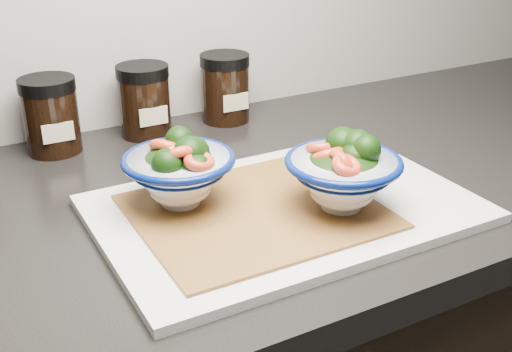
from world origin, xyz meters
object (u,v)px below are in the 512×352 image
spice_jar_c (51,115)px  bowl_left (180,171)px  bowl_right (344,173)px  cutting_board (285,209)px  spice_jar_d (144,101)px  spice_jar_e (225,88)px

spice_jar_c → bowl_left: bearing=-72.2°
bowl_right → bowl_left: bearing=149.0°
cutting_board → bowl_left: bearing=153.2°
spice_jar_d → cutting_board: bearing=-80.4°
cutting_board → bowl_right: size_ratio=3.25×
bowl_right → spice_jar_c: (-0.25, 0.38, -0.00)m
spice_jar_c → spice_jar_e: (0.29, 0.00, 0.00)m
spice_jar_c → spice_jar_d: size_ratio=1.00×
bowl_left → bowl_right: 0.19m
bowl_left → bowl_right: same height
cutting_board → spice_jar_d: spice_jar_d is taller
spice_jar_c → spice_jar_e: bearing=0.0°
cutting_board → spice_jar_c: spice_jar_c is taller
bowl_right → spice_jar_c: 0.46m
bowl_left → spice_jar_d: bearing=78.8°
spice_jar_e → bowl_right: bearing=-94.7°
bowl_left → spice_jar_e: (0.20, 0.28, -0.00)m
bowl_right → spice_jar_e: size_ratio=1.23×
bowl_left → spice_jar_e: size_ratio=1.20×
bowl_right → spice_jar_e: bearing=85.3°
bowl_left → spice_jar_c: (-0.09, 0.28, -0.00)m
cutting_board → spice_jar_e: (0.08, 0.33, 0.05)m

